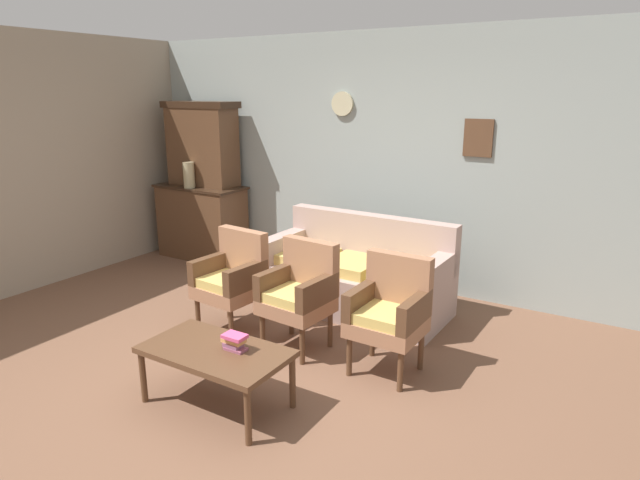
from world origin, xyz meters
The scene contains 11 objects.
ground_plane centered at (0.00, 0.00, 0.00)m, with size 7.68×7.68×0.00m, color brown.
wall_back_with_decor centered at (0.00, 2.63, 1.35)m, with size 6.40×0.09×2.70m.
side_cabinet centered at (-2.45, 2.25, 0.47)m, with size 1.16×0.55×0.93m.
cabinet_upper_hutch centered at (-2.45, 2.33, 1.45)m, with size 0.99×0.38×1.03m.
vase_on_cabinet centered at (-2.46, 2.08, 1.09)m, with size 0.14×0.14×0.32m, color tan.
floral_couch centered at (0.04, 1.75, 0.33)m, with size 1.82×0.84×0.90m.
armchair_near_cabinet centered at (-0.68, 0.74, 0.50)m, with size 0.56×0.54×0.90m.
armchair_row_middle centered at (0.03, 0.77, 0.50)m, with size 0.56×0.53×0.90m.
armchair_near_couch_end centered at (0.83, 0.78, 0.50)m, with size 0.53×0.50×0.90m.
coffee_table centered at (0.03, -0.27, 0.38)m, with size 1.00×0.56×0.42m.
book_stack_on_table centered at (0.15, -0.21, 0.48)m, with size 0.18×0.12×0.12m.
Camera 1 is at (2.37, -2.75, 2.11)m, focal length 30.59 mm.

